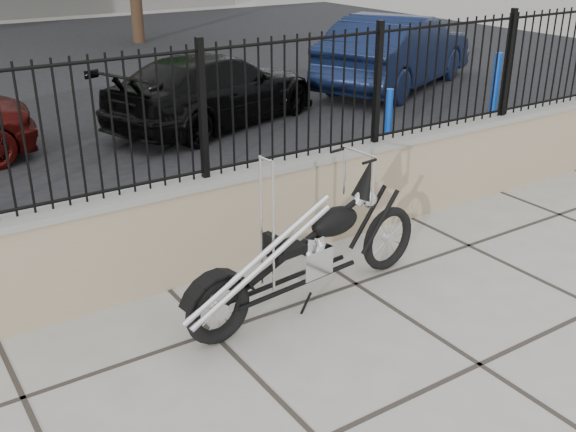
# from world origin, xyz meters

# --- Properties ---
(ground_plane) EXTENTS (90.00, 90.00, 0.00)m
(ground_plane) POSITION_xyz_m (0.00, 0.00, 0.00)
(ground_plane) COLOR #99968E
(ground_plane) RESTS_ON ground
(parking_lot) EXTENTS (30.00, 30.00, 0.00)m
(parking_lot) POSITION_xyz_m (0.00, 12.50, 0.00)
(parking_lot) COLOR black
(parking_lot) RESTS_ON ground
(retaining_wall) EXTENTS (14.00, 0.36, 0.96)m
(retaining_wall) POSITION_xyz_m (0.00, 2.50, 0.48)
(retaining_wall) COLOR gray
(retaining_wall) RESTS_ON ground_plane
(iron_fence) EXTENTS (14.00, 0.08, 1.20)m
(iron_fence) POSITION_xyz_m (0.00, 2.50, 1.56)
(iron_fence) COLOR black
(iron_fence) RESTS_ON retaining_wall
(chopper_motorcycle) EXTENTS (2.48, 0.70, 1.47)m
(chopper_motorcycle) POSITION_xyz_m (-0.58, 1.47, 0.73)
(chopper_motorcycle) COLOR black
(chopper_motorcycle) RESTS_ON ground_plane
(car_black) EXTENTS (4.38, 2.92, 1.18)m
(car_black) POSITION_xyz_m (1.50, 7.15, 0.59)
(car_black) COLOR black
(car_black) RESTS_ON parking_lot
(car_blue) EXTENTS (4.74, 3.27, 1.48)m
(car_blue) POSITION_xyz_m (5.92, 7.63, 0.74)
(car_blue) COLOR #0E1734
(car_blue) RESTS_ON parking_lot
(bollard_b) EXTENTS (0.15, 0.15, 0.95)m
(bollard_b) POSITION_xyz_m (2.87, 4.38, 0.47)
(bollard_b) COLOR #0C33B8
(bollard_b) RESTS_ON ground_plane
(bollard_c) EXTENTS (0.14, 0.14, 1.08)m
(bollard_c) POSITION_xyz_m (5.89, 5.02, 0.54)
(bollard_c) COLOR blue
(bollard_c) RESTS_ON ground_plane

